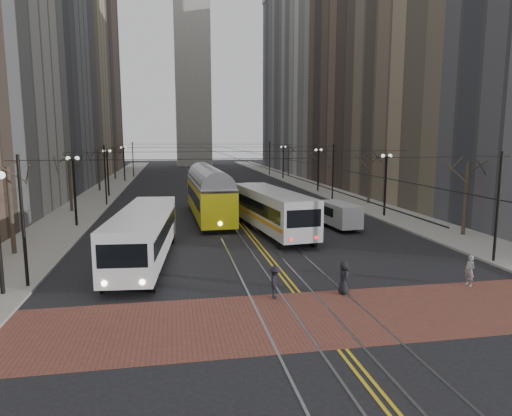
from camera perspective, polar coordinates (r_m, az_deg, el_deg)
name	(u,v)px	position (r m, az deg, el deg)	size (l,w,h in m)	color
ground	(291,286)	(23.25, 4.46, -9.73)	(260.00, 260.00, 0.00)	black
sidewalk_left	(106,190)	(67.35, -18.23, 2.15)	(5.00, 140.00, 0.15)	gray
sidewalk_right	(312,186)	(69.84, 6.96, 2.75)	(5.00, 140.00, 0.15)	gray
crosswalk_band	(316,317)	(19.65, 7.51, -13.32)	(25.00, 6.00, 0.01)	brown
streetcar_rails	(213,188)	(66.95, -5.41, 2.46)	(4.80, 130.00, 0.02)	gray
centre_lines	(213,188)	(66.95, -5.41, 2.46)	(0.42, 130.00, 0.01)	gold
building_left_mid	(18,64)	(70.81, -27.58, 15.66)	(16.00, 20.00, 34.00)	slate
building_left_midfar	(40,28)	(91.88, -25.41, 19.70)	(20.00, 20.00, 52.00)	gray
building_left_far	(78,79)	(109.84, -21.41, 14.83)	(16.00, 20.00, 40.00)	brown
building_right_mid	(378,74)	(74.80, 14.99, 15.92)	(16.00, 20.00, 34.00)	brown
building_right_midfar	(344,40)	(95.23, 10.93, 19.95)	(20.00, 20.00, 52.00)	#ABA9A1
building_right_far	(304,83)	(112.45, 6.04, 15.22)	(16.00, 20.00, 40.00)	slate
clock_tower	(191,24)	(126.69, -8.08, 21.78)	(12.00, 12.00, 66.00)	#B2AFA5
lamp_posts	(225,179)	(50.58, -3.84, 3.60)	(27.60, 57.20, 5.60)	black
street_trees	(219,175)	(57.02, -4.59, 4.18)	(31.68, 53.28, 5.60)	#382D23
trolley_wires	(220,167)	(56.54, -4.56, 5.13)	(25.96, 120.00, 6.60)	black
transit_bus	(144,237)	(27.62, -13.87, -3.57)	(2.64, 12.68, 3.17)	silver
streetcar	(209,198)	(42.27, -5.92, 1.22)	(2.89, 15.54, 3.66)	#FFF116
rear_bus	(272,212)	(35.44, 2.01, -0.48)	(2.77, 12.74, 3.32)	#B8B8B8
cargo_van	(339,216)	(37.73, 10.39, -0.99)	(1.82, 4.74, 2.10)	#BABABA
sedan_grey	(286,196)	(52.70, 3.80, 1.47)	(1.56, 3.88, 1.32)	#44484D
sedan_silver	(251,189)	(58.06, -0.66, 2.33)	(1.74, 4.98, 1.64)	#B4B7BC
pedestrian_a	(344,277)	(22.30, 10.93, -8.52)	(0.78, 0.50, 1.59)	black
pedestrian_b	(470,271)	(25.42, 25.15, -7.09)	(0.56, 0.37, 1.55)	gray
pedestrian_d	(275,282)	(21.36, 2.40, -9.23)	(0.98, 0.56, 1.52)	black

